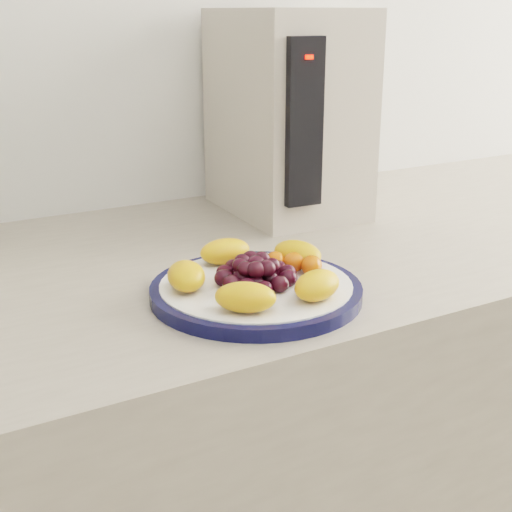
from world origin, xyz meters
TOP-DOWN VIEW (x-y plane):
  - plate_rim at (0.02, 1.04)m, footprint 0.24×0.24m
  - plate_face at (0.02, 1.04)m, footprint 0.22×0.22m
  - appliance_body at (0.25, 1.35)m, footprint 0.19×0.26m
  - appliance_panel at (0.20, 1.22)m, footprint 0.05×0.02m
  - appliance_led at (0.20, 1.21)m, footprint 0.01×0.01m
  - fruit_plate at (0.03, 1.04)m, footprint 0.21×0.20m

SIDE VIEW (x-z plane):
  - plate_rim at x=0.02m, z-range 0.90..0.91m
  - plate_face at x=0.02m, z-range 0.90..0.92m
  - fruit_plate at x=0.03m, z-range 0.91..0.95m
  - appliance_body at x=0.25m, z-range 0.90..1.21m
  - appliance_panel at x=0.20m, z-range 0.94..1.18m
  - appliance_led at x=0.20m, z-range 1.15..1.15m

